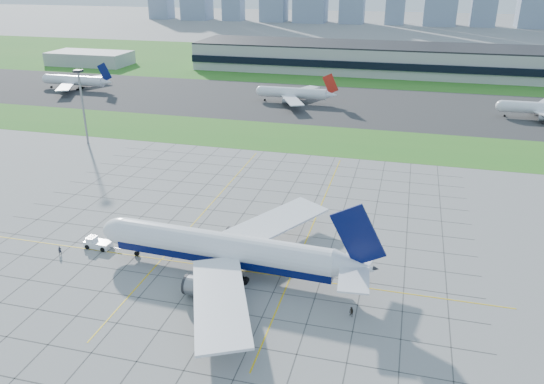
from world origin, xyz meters
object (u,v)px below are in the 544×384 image
object	(u,v)px
distant_jet_1	(294,93)
light_mast	(82,98)
airliner	(225,249)
crew_near	(60,250)
pushback_tug	(97,243)
distant_jet_0	(75,80)
crew_far	(351,312)

from	to	relation	value
distant_jet_1	light_mast	bearing A→B (deg)	-126.21
airliner	distant_jet_1	distance (m)	146.78
crew_near	distant_jet_1	size ratio (longest dim) A/B	0.05
light_mast	pushback_tug	bearing A→B (deg)	-56.21
pushback_tug	distant_jet_0	distance (m)	175.06
light_mast	distant_jet_0	world-z (taller)	light_mast
pushback_tug	crew_near	world-z (taller)	pushback_tug
crew_far	distant_jet_1	bearing A→B (deg)	146.37
crew_near	distant_jet_1	bearing A→B (deg)	44.72
pushback_tug	distant_jet_0	xyz separation A→B (m)	(-100.00, 143.65, 3.42)
pushback_tug	crew_far	world-z (taller)	pushback_tug
light_mast	pushback_tug	size ratio (longest dim) A/B	2.96
light_mast	crew_far	distance (m)	127.96
pushback_tug	crew_far	bearing A→B (deg)	-7.79
pushback_tug	crew_near	distance (m)	7.71
crew_near	distant_jet_0	distance (m)	175.71
light_mast	pushback_tug	xyz separation A→B (m)	(44.02, -65.76, -15.12)
crew_near	distant_jet_1	world-z (taller)	distant_jet_1
crew_far	crew_near	bearing A→B (deg)	-145.26
crew_near	crew_far	world-z (taller)	crew_near
light_mast	pushback_tug	world-z (taller)	light_mast
distant_jet_0	distant_jet_1	xyz separation A→B (m)	(112.88, -0.18, -0.00)
distant_jet_0	airliner	bearing A→B (deg)	-48.13
crew_far	distant_jet_0	world-z (taller)	distant_jet_0
crew_far	light_mast	bearing A→B (deg)	-176.82
airliner	distant_jet_0	bearing A→B (deg)	134.97
distant_jet_0	distant_jet_1	bearing A→B (deg)	-0.09
distant_jet_1	pushback_tug	bearing A→B (deg)	-95.13
pushback_tug	distant_jet_1	world-z (taller)	distant_jet_1
pushback_tug	light_mast	bearing A→B (deg)	126.90
crew_far	airliner	bearing A→B (deg)	-158.00
light_mast	crew_far	size ratio (longest dim) A/B	13.38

